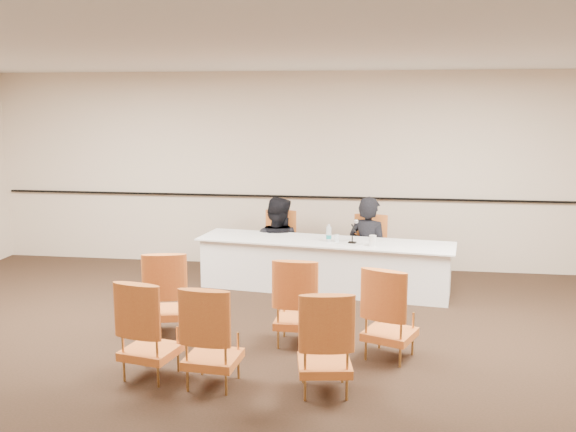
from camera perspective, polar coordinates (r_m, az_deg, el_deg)
The scene contains 20 objects.
floor at distance 6.39m, azimuth -2.56°, elevation -13.31°, with size 10.00×10.00×0.00m, color black.
ceiling at distance 5.88m, azimuth -2.80°, elevation 14.61°, with size 10.00×10.00×0.00m, color silver.
wall_back at distance 9.87m, azimuth 1.72°, elevation 4.05°, with size 10.00×0.04×3.00m, color beige.
wall_rail at distance 9.88m, azimuth 1.68°, elevation 1.72°, with size 9.80×0.04×0.03m, color black.
panel_table at distance 8.76m, azimuth 3.23°, elevation -4.40°, with size 3.46×0.81×0.69m, color white, non-canonical shape.
panelist_main at distance 9.16m, azimuth 7.13°, elevation -3.44°, with size 0.61×0.40×1.67m, color black.
panelist_main_chair at distance 9.15m, azimuth 7.13°, elevation -3.02°, with size 0.50×0.50×0.95m, color #BD4722, non-canonical shape.
panelist_second at distance 9.47m, azimuth -0.98°, elevation -3.28°, with size 0.81×0.63×1.66m, color black.
panelist_second_chair at distance 9.44m, azimuth -0.98°, elevation -2.53°, with size 0.50×0.50×0.95m, color #BD4722, non-canonical shape.
papers at distance 8.51m, azimuth 5.51°, elevation -2.46°, with size 0.30×0.22×0.00m, color silver.
microphone at distance 8.50m, azimuth 5.74°, elevation -1.44°, with size 0.11×0.22×0.30m, color black, non-canonical shape.
water_bottle at distance 8.59m, azimuth 3.65°, elevation -1.52°, with size 0.07×0.07×0.24m, color teal, non-canonical shape.
drinking_glass at distance 8.61m, azimuth 4.36°, elevation -1.97°, with size 0.06×0.06×0.10m, color silver.
coffee_cup at distance 8.38m, azimuth 7.54°, elevation -2.21°, with size 0.09×0.09×0.14m, color silver.
aud_chair_front_left at distance 7.22m, azimuth -10.69°, elevation -6.68°, with size 0.50×0.50×0.95m, color #BD4722, non-canonical shape.
aud_chair_front_mid at distance 6.81m, azimuth 0.89°, elevation -7.53°, with size 0.50×0.50×0.95m, color #BD4722, non-canonical shape.
aud_chair_front_right at distance 6.53m, azimuth 9.09°, elevation -8.44°, with size 0.50×0.50×0.95m, color #BD4722, non-canonical shape.
aud_chair_back_left at distance 6.15m, azimuth -12.15°, elevation -9.71°, with size 0.50×0.50×0.95m, color #BD4722, non-canonical shape.
aud_chair_back_mid at distance 5.89m, azimuth -6.71°, elevation -10.46°, with size 0.50×0.50×0.95m, color #BD4722, non-canonical shape.
aud_chair_back_right at distance 5.73m, azimuth 3.28°, elevation -11.00°, with size 0.50×0.50×0.95m, color #BD4722, non-canonical shape.
Camera 1 is at (1.11, -5.76, 2.53)m, focal length 40.00 mm.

